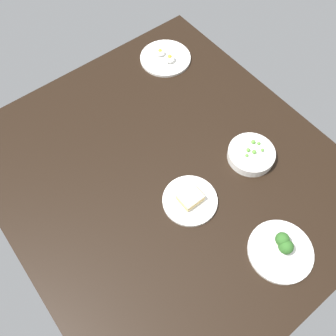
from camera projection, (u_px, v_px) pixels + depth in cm
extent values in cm
cube|color=black|center=(168.00, 173.00, 132.18)|extent=(128.68, 114.75, 4.00)
cylinder|color=white|center=(280.00, 251.00, 114.98)|extent=(20.92, 20.92, 1.37)
torus|color=#B7B7BC|center=(281.00, 251.00, 114.39)|extent=(18.91, 18.91, 0.50)
cylinder|color=#9EBC72|center=(283.00, 249.00, 113.55)|extent=(1.67, 1.67, 2.05)
sphere|color=#2D6023|center=(286.00, 247.00, 111.11)|extent=(4.76, 4.76, 4.76)
cylinder|color=#9EBC72|center=(280.00, 242.00, 114.31)|extent=(1.57, 1.57, 2.79)
sphere|color=#2D6023|center=(282.00, 239.00, 111.64)|extent=(4.48, 4.48, 4.48)
cylinder|color=white|center=(190.00, 200.00, 123.93)|extent=(19.01, 19.01, 1.19)
torus|color=#B7B7BC|center=(190.00, 200.00, 123.41)|extent=(17.23, 17.23, 0.50)
cube|color=beige|center=(190.00, 199.00, 122.89)|extent=(6.44, 7.57, 1.20)
cube|color=#E5B24C|center=(190.00, 198.00, 122.03)|extent=(6.44, 7.57, 0.80)
cube|color=beige|center=(190.00, 196.00, 121.16)|extent=(6.44, 7.57, 1.20)
cylinder|color=white|center=(251.00, 155.00, 131.81)|extent=(17.14, 17.14, 3.50)
torus|color=white|center=(252.00, 152.00, 130.29)|extent=(17.25, 17.25, 0.80)
sphere|color=#599E38|center=(248.00, 150.00, 129.88)|extent=(1.45, 1.45, 1.45)
sphere|color=#599E38|center=(254.00, 152.00, 129.41)|extent=(1.58, 1.58, 1.58)
sphere|color=#599E38|center=(262.00, 150.00, 130.03)|extent=(1.18, 1.18, 1.18)
sphere|color=#599E38|center=(247.00, 155.00, 128.90)|extent=(1.18, 1.18, 1.18)
sphere|color=#599E38|center=(259.00, 143.00, 131.44)|extent=(1.25, 1.25, 1.25)
sphere|color=#599E38|center=(253.00, 142.00, 131.55)|extent=(1.59, 1.59, 1.59)
cylinder|color=white|center=(165.00, 58.00, 158.06)|extent=(22.11, 22.11, 1.12)
torus|color=#B7B7BC|center=(165.00, 57.00, 157.57)|extent=(19.96, 19.96, 0.50)
ellipsoid|color=white|center=(160.00, 52.00, 157.36)|extent=(4.16, 4.16, 2.29)
sphere|color=yellow|center=(160.00, 51.00, 156.46)|extent=(1.67, 1.67, 1.67)
ellipsoid|color=white|center=(170.00, 59.00, 155.32)|extent=(4.59, 4.59, 2.53)
sphere|color=yellow|center=(170.00, 57.00, 154.33)|extent=(1.84, 1.84, 1.84)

